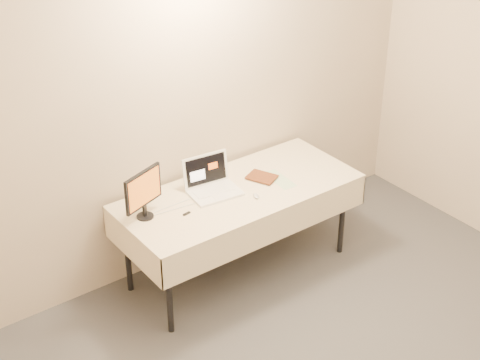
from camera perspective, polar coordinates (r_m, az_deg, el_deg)
back_wall at (r=5.57m, az=-2.90°, el=6.57°), size 4.00×0.10×2.70m
table at (r=5.54m, az=-0.08°, el=-1.34°), size 1.86×0.81×0.74m
laptop at (r=5.48m, az=-2.25°, el=-0.26°), size 0.40×0.35×0.26m
monitor at (r=5.13m, az=-7.52°, el=-0.85°), size 0.34×0.16×0.36m
book at (r=5.55m, az=1.33°, el=0.73°), size 0.16×0.09×0.22m
alarm_clock at (r=5.70m, az=-2.05°, el=0.58°), size 0.12×0.06×0.05m
clicker at (r=5.42m, az=1.26°, el=-1.24°), size 0.06×0.09×0.02m
paper_form at (r=5.66m, az=3.08°, el=0.05°), size 0.14×0.32×0.00m
usb_dongle at (r=5.23m, az=-4.16°, el=-2.62°), size 0.06×0.03×0.01m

